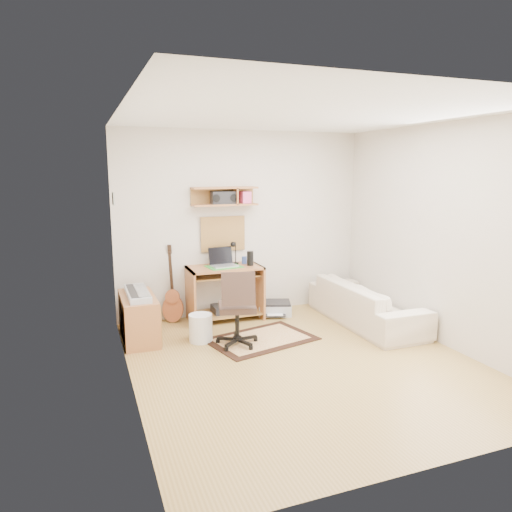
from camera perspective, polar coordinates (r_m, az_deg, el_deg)
name	(u,v)px	position (r m, az deg, el deg)	size (l,w,h in m)	color
floor	(303,362)	(5.30, 5.64, -12.61)	(3.60, 4.00, 0.01)	#AA8646
ceiling	(307,114)	(4.91, 6.21, 16.70)	(3.60, 4.00, 0.01)	white
back_wall	(242,223)	(6.78, -1.65, 3.95)	(3.60, 0.01, 2.60)	beige
left_wall	(126,255)	(4.45, -15.41, 0.16)	(0.01, 4.00, 2.60)	beige
right_wall	(444,235)	(5.96, 21.68, 2.32)	(0.01, 4.00, 2.60)	beige
wall_shelf	(225,196)	(6.53, -3.80, 7.20)	(0.90, 0.25, 0.26)	#A96A3B
cork_board	(223,234)	(6.68, -4.01, 2.70)	(0.64, 0.03, 0.49)	tan
wall_photo	(113,199)	(5.89, -16.81, 6.64)	(0.02, 0.20, 0.15)	#4C8CBF
desk	(225,293)	(6.58, -3.76, -4.48)	(1.00, 0.55, 0.75)	#A96A3B
laptop	(224,257)	(6.44, -3.90, -0.18)	(0.34, 0.34, 0.26)	silver
speaker	(250,258)	(6.53, -0.71, -0.28)	(0.09, 0.09, 0.20)	black
desk_lamp	(236,253)	(6.65, -2.48, 0.42)	(0.11, 0.11, 0.32)	black
pencil_cup	(244,260)	(6.67, -1.43, -0.50)	(0.07, 0.07, 0.10)	#334C99
boombox	(223,198)	(6.52, -3.95, 7.02)	(0.34, 0.16, 0.17)	black
rug	(261,339)	(5.90, 0.64, -9.98)	(1.25, 0.83, 0.02)	beige
task_chair	(237,307)	(5.58, -2.30, -6.17)	(0.48, 0.48, 0.94)	#35261F
cabinet	(139,318)	(6.00, -13.97, -7.25)	(0.40, 0.90, 0.55)	#A96A3B
music_keyboard	(137,293)	(5.91, -14.11, -4.39)	(0.25, 0.79, 0.07)	#B2B5BA
guitar	(172,284)	(6.51, -10.07, -3.35)	(0.28, 0.18, 1.07)	#B55F37
waste_basket	(201,328)	(5.83, -6.69, -8.62)	(0.28, 0.28, 0.34)	white
printer	(275,308)	(6.87, 2.26, -6.32)	(0.46, 0.36, 0.17)	#A5A8AA
sofa	(366,296)	(6.57, 13.15, -4.75)	(1.92, 0.56, 0.75)	beige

